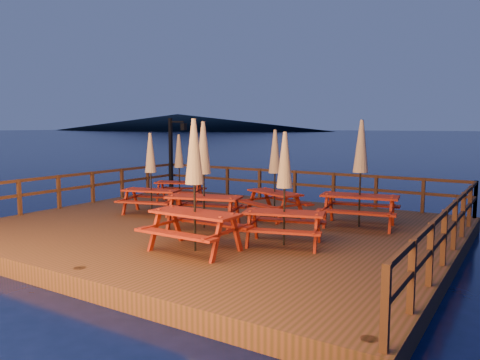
{
  "coord_description": "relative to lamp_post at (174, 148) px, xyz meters",
  "views": [
    {
      "loc": [
        7.24,
        -10.31,
        3.13
      ],
      "look_at": [
        0.35,
        0.6,
        1.6
      ],
      "focal_mm": 35.0,
      "sensor_mm": 36.0,
      "label": 1
    }
  ],
  "objects": [
    {
      "name": "deck_piles",
      "position": [
        5.39,
        -4.55,
        -2.5
      ],
      "size": [
        11.44,
        9.44,
        1.4
      ],
      "color": "#3C1F13",
      "rests_on": "ground"
    },
    {
      "name": "picnic_table_3",
      "position": [
        2.71,
        -4.28,
        -0.5
      ],
      "size": [
        2.07,
        1.85,
        2.49
      ],
      "rotation": [
        0.0,
        0.0,
        0.28
      ],
      "color": "maroon",
      "rests_on": "deck"
    },
    {
      "name": "headland_left",
      "position": [
        -154.61,
        185.45,
        2.3
      ],
      "size": [
        180.0,
        84.0,
        9.0
      ],
      "primitive_type": "ellipsoid",
      "color": "black",
      "rests_on": "ground"
    },
    {
      "name": "lamp_post",
      "position": [
        0.0,
        0.0,
        0.0
      ],
      "size": [
        0.85,
        0.18,
        3.0
      ],
      "color": "black",
      "rests_on": "deck"
    },
    {
      "name": "railing",
      "position": [
        5.39,
        -2.77,
        -1.03
      ],
      "size": [
        11.8,
        9.75,
        1.1
      ],
      "color": "#3C1F13",
      "rests_on": "deck"
    },
    {
      "name": "picnic_table_1",
      "position": [
        8.74,
        -2.7,
        -0.31
      ],
      "size": [
        2.25,
        1.96,
        2.86
      ],
      "rotation": [
        0.0,
        0.0,
        0.17
      ],
      "color": "maroon",
      "rests_on": "deck"
    },
    {
      "name": "picnic_table_5",
      "position": [
        2.05,
        -2.13,
        -0.55
      ],
      "size": [
        2.09,
        1.94,
        2.4
      ],
      "rotation": [
        0.0,
        0.0,
        0.42
      ],
      "color": "maroon",
      "rests_on": "deck"
    },
    {
      "name": "picnic_table_6",
      "position": [
        7.92,
        -5.53,
        -0.46
      ],
      "size": [
        2.15,
        1.94,
        2.58
      ],
      "rotation": [
        0.0,
        0.0,
        0.3
      ],
      "color": "maroon",
      "rests_on": "deck"
    },
    {
      "name": "picnic_table_0",
      "position": [
        6.25,
        -2.86,
        -0.45
      ],
      "size": [
        2.26,
        2.1,
        2.59
      ],
      "rotation": [
        0.0,
        0.0,
        -0.42
      ],
      "color": "maroon",
      "rests_on": "deck"
    },
    {
      "name": "deck",
      "position": [
        5.39,
        -4.55,
        -2.0
      ],
      "size": [
        12.0,
        10.0,
        0.4
      ],
      "primitive_type": "cube",
      "color": "#442E15",
      "rests_on": "ground"
    },
    {
      "name": "picnic_table_4",
      "position": [
        5.28,
        -5.02,
        -0.33
      ],
      "size": [
        2.34,
        2.1,
        2.81
      ],
      "rotation": [
        0.0,
        0.0,
        0.28
      ],
      "color": "maroon",
      "rests_on": "deck"
    },
    {
      "name": "ground",
      "position": [
        5.39,
        -4.55,
        -2.2
      ],
      "size": [
        500.0,
        500.0,
        0.0
      ],
      "primitive_type": "plane",
      "color": "black",
      "rests_on": "ground"
    },
    {
      "name": "picnic_table_2",
      "position": [
        6.51,
        -6.99,
        -0.31
      ],
      "size": [
        2.01,
        1.65,
        2.86
      ],
      "rotation": [
        0.0,
        0.0,
        -0.01
      ],
      "color": "maroon",
      "rests_on": "deck"
    }
  ]
}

